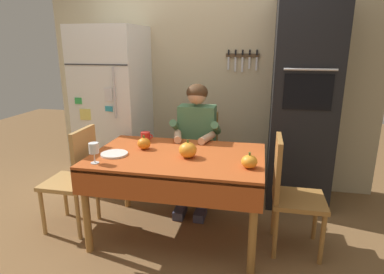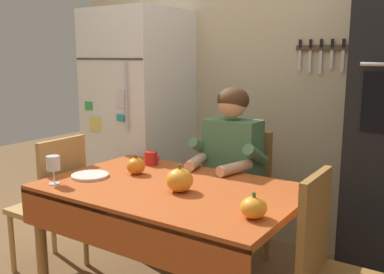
% 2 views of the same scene
% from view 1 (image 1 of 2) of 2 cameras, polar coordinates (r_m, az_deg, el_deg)
% --- Properties ---
extents(ground_plane, '(10.00, 10.00, 0.00)m').
position_cam_1_polar(ground_plane, '(2.92, -2.87, -17.58)').
color(ground_plane, brown).
rests_on(ground_plane, ground).
extents(back_wall_assembly, '(3.70, 0.13, 2.60)m').
position_cam_1_polar(back_wall_assembly, '(3.76, 2.97, 11.16)').
color(back_wall_assembly, '#BCAD89').
rests_on(back_wall_assembly, ground).
extents(refrigerator, '(0.68, 0.71, 1.80)m').
position_cam_1_polar(refrigerator, '(3.74, -13.47, 4.53)').
color(refrigerator, white).
rests_on(refrigerator, ground).
extents(wall_oven, '(0.60, 0.64, 2.10)m').
position_cam_1_polar(wall_oven, '(3.42, 18.79, 5.65)').
color(wall_oven, black).
rests_on(wall_oven, ground).
extents(dining_table, '(1.40, 0.90, 0.74)m').
position_cam_1_polar(dining_table, '(2.68, -2.64, -4.89)').
color(dining_table, '#9E6B33').
rests_on(dining_table, ground).
extents(chair_behind_person, '(0.40, 0.40, 0.93)m').
position_cam_1_polar(chair_behind_person, '(3.45, 1.28, -2.64)').
color(chair_behind_person, '#9E6B33').
rests_on(chair_behind_person, ground).
extents(seated_person, '(0.47, 0.55, 1.25)m').
position_cam_1_polar(seated_person, '(3.21, 0.67, 0.15)').
color(seated_person, '#38384C').
rests_on(seated_person, ground).
extents(chair_left_side, '(0.40, 0.40, 0.93)m').
position_cam_1_polar(chair_left_side, '(3.04, -19.66, -6.26)').
color(chair_left_side, tan).
rests_on(chair_left_side, ground).
extents(chair_right_side, '(0.40, 0.40, 0.93)m').
position_cam_1_polar(chair_right_side, '(2.69, 16.65, -8.83)').
color(chair_right_side, '#9E6B33').
rests_on(chair_right_side, ground).
extents(coffee_mug, '(0.11, 0.09, 0.09)m').
position_cam_1_polar(coffee_mug, '(3.05, -8.12, 0.06)').
color(coffee_mug, '#B2231E').
rests_on(coffee_mug, dining_table).
extents(wine_glass, '(0.07, 0.07, 0.16)m').
position_cam_1_polar(wine_glass, '(2.55, -16.83, -2.02)').
color(wine_glass, white).
rests_on(wine_glass, dining_table).
extents(pumpkin_large, '(0.12, 0.12, 0.12)m').
position_cam_1_polar(pumpkin_large, '(2.40, 10.00, -4.26)').
color(pumpkin_large, orange).
rests_on(pumpkin_large, dining_table).
extents(pumpkin_medium, '(0.14, 0.14, 0.15)m').
position_cam_1_polar(pumpkin_medium, '(2.58, -0.74, -2.30)').
color(pumpkin_medium, orange).
rests_on(pumpkin_medium, dining_table).
extents(pumpkin_small, '(0.11, 0.11, 0.12)m').
position_cam_1_polar(pumpkin_small, '(2.82, -8.41, -1.14)').
color(pumpkin_small, orange).
rests_on(pumpkin_small, dining_table).
extents(serving_tray, '(0.22, 0.22, 0.02)m').
position_cam_1_polar(serving_tray, '(2.73, -13.46, -2.91)').
color(serving_tray, silver).
rests_on(serving_tray, dining_table).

